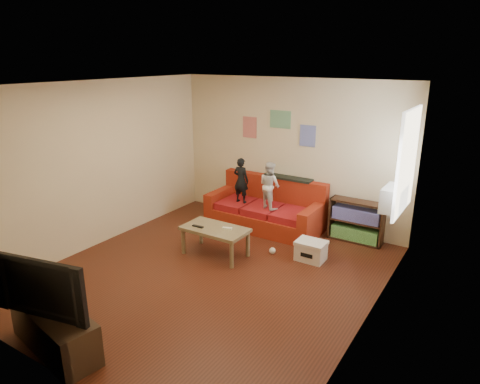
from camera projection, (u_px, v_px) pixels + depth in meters
The scene contains 17 objects.
room_shell at pixel (209, 186), 5.85m from camera, with size 4.52×5.02×2.72m.
sofa at pixel (266, 210), 7.95m from camera, with size 2.10×0.97×0.93m.
child_a at pixel (241, 180), 7.87m from camera, with size 0.31×0.20×0.85m, color black.
child_b at pixel (270, 185), 7.56m from camera, with size 0.41×0.32×0.85m, color silver.
coffee_table at pixel (215, 232), 6.75m from camera, with size 1.04×0.57×0.47m.
remote at pixel (198, 226), 6.76m from camera, with size 0.19×0.05×0.02m, color black.
game_controller at pixel (227, 228), 6.67m from camera, with size 0.15×0.04×0.03m, color white.
bookshelf at pixel (356, 223), 7.30m from camera, with size 0.91×0.27×0.73m.
window at pixel (407, 162), 5.96m from camera, with size 0.04×1.08×1.48m, color white.
ac_unit at pixel (394, 199), 6.19m from camera, with size 0.28×0.55×0.35m, color #B7B2A3.
artwork_left at pixel (250, 127), 8.16m from camera, with size 0.30×0.01×0.40m, color #D87266.
artwork_center at pixel (280, 119), 7.77m from camera, with size 0.42×0.01×0.32m, color #72B27F.
artwork_right at pixel (308, 136), 7.56m from camera, with size 0.30×0.01×0.38m, color #727FCC.
file_box at pixel (311, 250), 6.65m from camera, with size 0.46×0.35×0.31m.
tv_stand at pixel (54, 330), 4.60m from camera, with size 1.27×0.42×0.48m, color #3A291D.
television at pixel (47, 283), 4.43m from camera, with size 1.14×0.15×0.66m, color black.
tissue at pixel (272, 251), 6.89m from camera, with size 0.11×0.11×0.11m, color silver.
Camera 1 is at (3.36, -4.50, 3.05)m, focal length 32.00 mm.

